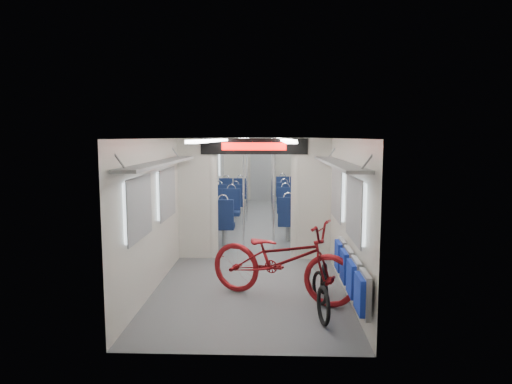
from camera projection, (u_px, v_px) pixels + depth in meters
carriage at (257, 173)px, 10.39m from camera, size 12.00×12.02×2.31m
bicycle at (281, 259)px, 6.53m from camera, size 2.33×1.59×1.16m
flip_bench at (350, 272)px, 5.91m from camera, size 0.12×2.08×0.49m
bike_hoop_a at (323, 308)px, 5.64m from camera, size 0.13×0.50×0.50m
bike_hoop_b at (320, 290)px, 6.34m from camera, size 0.19×0.47×0.48m
bike_hoop_c at (324, 280)px, 6.78m from camera, size 0.16×0.46×0.46m
seat_bay_near_left at (218, 213)px, 10.73m from camera, size 0.92×2.14×1.12m
seat_bay_near_right at (296, 210)px, 11.08m from camera, size 0.92×2.14×1.12m
seat_bay_far_left at (230, 196)px, 13.94m from camera, size 0.91×2.07×1.10m
seat_bay_far_right at (291, 193)px, 14.45m from camera, size 0.92×2.10×1.11m
stanchion_near_left at (244, 195)px, 9.33m from camera, size 0.04×0.04×2.30m
stanchion_near_right at (274, 195)px, 9.34m from camera, size 0.04×0.04×2.30m
stanchion_far_left at (247, 180)px, 12.53m from camera, size 0.04×0.04×2.30m
stanchion_far_right at (272, 180)px, 12.61m from camera, size 0.04×0.04×2.30m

